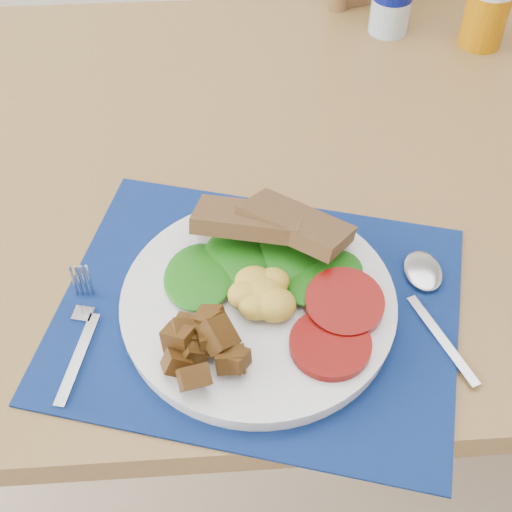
{
  "coord_description": "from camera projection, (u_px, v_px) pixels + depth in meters",
  "views": [
    {
      "loc": [
        -0.29,
        -0.57,
        1.43
      ],
      "look_at": [
        -0.25,
        -0.03,
        0.8
      ],
      "focal_mm": 50.0,
      "sensor_mm": 36.0,
      "label": 1
    }
  ],
  "objects": [
    {
      "name": "ground",
      "position": [
        376.0,
        495.0,
        1.46
      ],
      "size": [
        4.0,
        4.0,
        0.0
      ],
      "primitive_type": "plane",
      "color": "tan",
      "rests_on": "ground"
    },
    {
      "name": "placemat",
      "position": [
        258.0,
        310.0,
        0.84
      ],
      "size": [
        0.55,
        0.48,
        0.0
      ],
      "primitive_type": "cube",
      "rotation": [
        0.0,
        0.0,
        -0.29
      ],
      "color": "black",
      "rests_on": "table"
    },
    {
      "name": "fork",
      "position": [
        81.0,
        330.0,
        0.82
      ],
      "size": [
        0.04,
        0.18,
        0.0
      ],
      "rotation": [
        0.0,
        0.0,
        -0.24
      ],
      "color": "#B2B5BA",
      "rests_on": "placemat"
    },
    {
      "name": "chair_far",
      "position": [
        392.0,
        20.0,
        1.52
      ],
      "size": [
        0.56,
        0.55,
        1.23
      ],
      "rotation": [
        0.0,
        0.0,
        3.43
      ],
      "color": "brown",
      "rests_on": "ground"
    },
    {
      "name": "breakfast_plate",
      "position": [
        253.0,
        301.0,
        0.82
      ],
      "size": [
        0.32,
        0.32,
        0.08
      ],
      "rotation": [
        0.0,
        0.0,
        -0.38
      ],
      "color": "silver",
      "rests_on": "placemat"
    },
    {
      "name": "spoon",
      "position": [
        428.0,
        291.0,
        0.85
      ],
      "size": [
        0.06,
        0.2,
        0.01
      ],
      "rotation": [
        0.0,
        0.0,
        0.35
      ],
      "color": "#B2B5BA",
      "rests_on": "placemat"
    },
    {
      "name": "table",
      "position": [
        408.0,
        194.0,
        1.09
      ],
      "size": [
        1.4,
        0.9,
        0.75
      ],
      "color": "brown",
      "rests_on": "ground"
    },
    {
      "name": "juice_glass",
      "position": [
        485.0,
        17.0,
        1.18
      ],
      "size": [
        0.07,
        0.07,
        0.1
      ],
      "primitive_type": "cylinder",
      "color": "#B26804",
      "rests_on": "table"
    }
  ]
}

